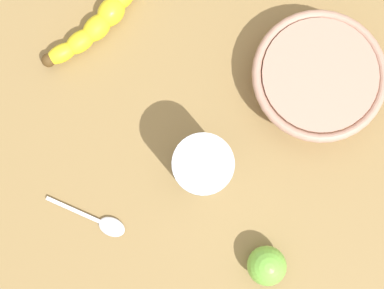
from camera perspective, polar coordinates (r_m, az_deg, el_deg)
name	(u,v)px	position (r cm, az deg, el deg)	size (l,w,h in cm)	color
wooden_tabletop	(146,103)	(68.07, -5.35, 4.80)	(120.00, 120.00, 3.00)	olive
banana	(107,9)	(69.21, -9.93, 15.36)	(20.96, 10.30, 3.36)	yellow
smoothie_glass	(202,167)	(60.29, 1.20, -2.61)	(7.16, 7.16, 10.10)	silver
ceramic_bowl	(317,78)	(65.91, 14.36, 7.51)	(17.29, 17.29, 5.10)	tan
lime_fruit	(267,266)	(63.77, 8.71, -13.81)	(4.99, 4.99, 4.99)	#75C142
teaspoon	(107,225)	(65.65, -9.93, -9.20)	(3.31, 11.28, 0.80)	silver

